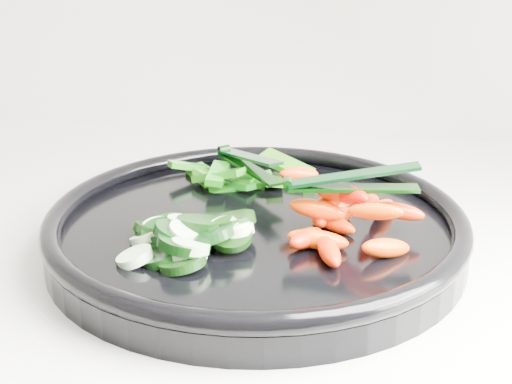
# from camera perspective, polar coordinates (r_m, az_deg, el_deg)

# --- Properties ---
(veggie_tray) EXTENTS (0.44, 0.44, 0.04)m
(veggie_tray) POSITION_cam_1_polar(r_m,az_deg,el_deg) (0.64, 0.00, -2.90)
(veggie_tray) COLOR black
(veggie_tray) RESTS_ON counter
(cucumber_pile) EXTENTS (0.12, 0.11, 0.04)m
(cucumber_pile) POSITION_cam_1_polar(r_m,az_deg,el_deg) (0.59, -5.73, -3.50)
(cucumber_pile) COLOR black
(cucumber_pile) RESTS_ON veggie_tray
(carrot_pile) EXTENTS (0.13, 0.15, 0.06)m
(carrot_pile) POSITION_cam_1_polar(r_m,az_deg,el_deg) (0.61, 6.93, -1.89)
(carrot_pile) COLOR #FF4800
(carrot_pile) RESTS_ON veggie_tray
(pepper_pile) EXTENTS (0.15, 0.09, 0.03)m
(pepper_pile) POSITION_cam_1_polar(r_m,az_deg,el_deg) (0.73, -1.64, 1.32)
(pepper_pile) COLOR #0F750B
(pepper_pile) RESTS_ON veggie_tray
(tong_carrot) EXTENTS (0.11, 0.03, 0.02)m
(tong_carrot) POSITION_cam_1_polar(r_m,az_deg,el_deg) (0.60, 7.44, 0.82)
(tong_carrot) COLOR black
(tong_carrot) RESTS_ON carrot_pile
(tong_pepper) EXTENTS (0.08, 0.10, 0.02)m
(tong_pepper) POSITION_cam_1_polar(r_m,az_deg,el_deg) (0.72, -0.72, 2.46)
(tong_pepper) COLOR black
(tong_pepper) RESTS_ON pepper_pile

